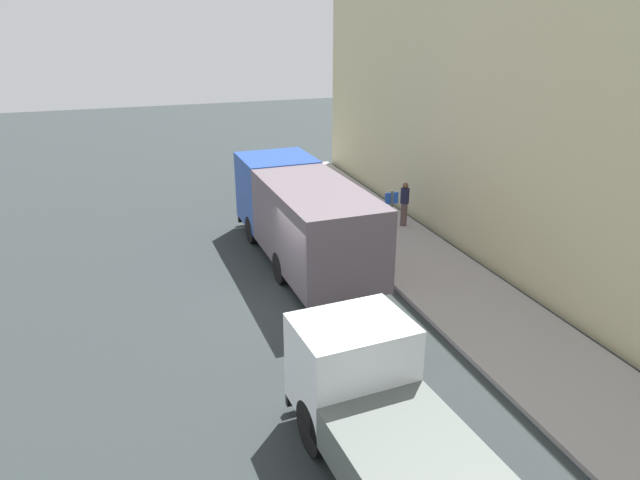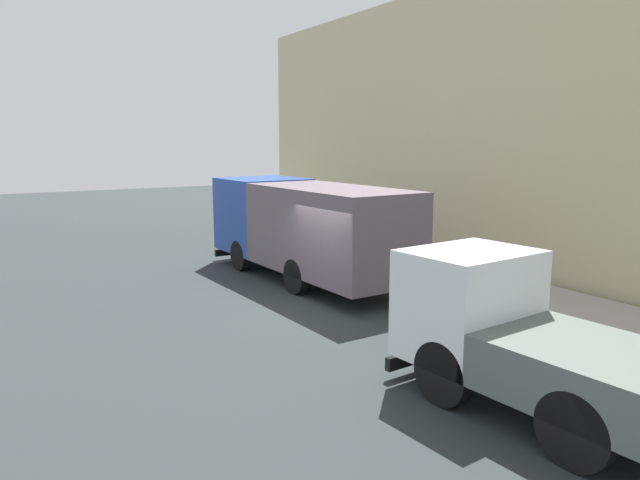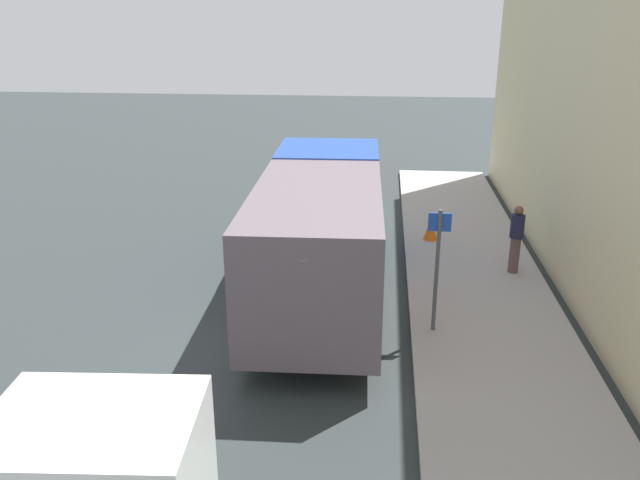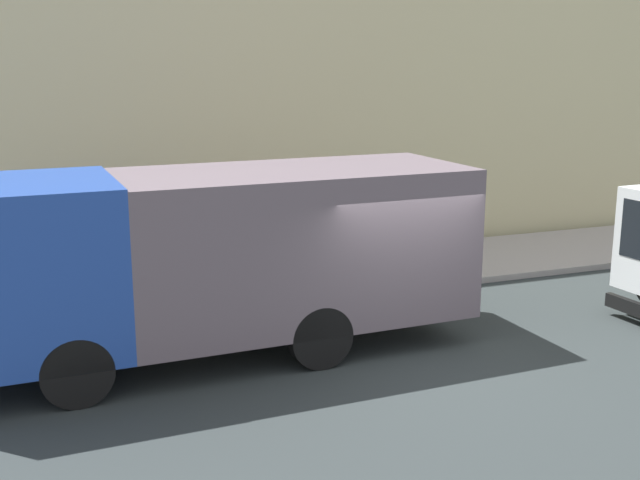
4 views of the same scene
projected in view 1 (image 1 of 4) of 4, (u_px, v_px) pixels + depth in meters
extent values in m
plane|color=#2B3132|center=(297.00, 303.00, 16.14)|extent=(80.00, 80.00, 0.00)
cube|color=#A39D9A|center=(441.00, 278.00, 17.51)|extent=(3.26, 30.00, 0.13)
cube|color=beige|center=(519.00, 125.00, 16.47)|extent=(0.50, 30.00, 9.25)
cube|color=#20439D|center=(277.00, 190.00, 20.66)|extent=(2.60, 2.66, 2.42)
cube|color=black|center=(268.00, 173.00, 21.66)|extent=(2.12, 0.13, 1.36)
cube|color=#63565F|center=(316.00, 226.00, 17.16)|extent=(2.69, 5.56, 2.39)
cube|color=black|center=(268.00, 216.00, 22.36)|extent=(2.42, 0.20, 0.24)
cylinder|color=black|center=(253.00, 229.00, 20.29)|extent=(0.33, 0.98, 0.98)
cylinder|color=black|center=(311.00, 222.00, 21.02)|extent=(0.33, 0.98, 0.98)
cylinder|color=black|center=(282.00, 268.00, 17.24)|extent=(0.33, 0.98, 0.98)
cylinder|color=black|center=(349.00, 257.00, 17.96)|extent=(0.33, 0.98, 0.98)
cube|color=white|center=(352.00, 364.00, 10.80)|extent=(2.24, 1.79, 1.82)
cube|color=black|center=(334.00, 334.00, 11.41)|extent=(1.79, 0.19, 1.02)
cube|color=#57605A|center=(423.00, 480.00, 8.79)|extent=(2.37, 3.63, 0.80)
cube|color=black|center=(332.00, 389.00, 11.98)|extent=(2.05, 0.26, 0.24)
cylinder|color=black|center=(314.00, 427.00, 10.53)|extent=(0.37, 1.07, 1.05)
cylinder|color=black|center=(400.00, 402.00, 11.19)|extent=(0.37, 1.07, 1.05)
cylinder|color=brown|center=(404.00, 214.00, 21.57)|extent=(0.35, 0.35, 0.89)
cylinder|color=#1C1D37|center=(405.00, 196.00, 21.30)|extent=(0.46, 0.46, 0.57)
sphere|color=brown|center=(405.00, 186.00, 21.16)|extent=(0.22, 0.22, 0.22)
cone|color=orange|center=(337.00, 206.00, 23.01)|extent=(0.41, 0.41, 0.58)
cylinder|color=#4C5156|center=(390.00, 229.00, 17.77)|extent=(0.08, 0.08, 2.50)
cube|color=blue|center=(392.00, 198.00, 17.42)|extent=(0.44, 0.03, 0.36)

